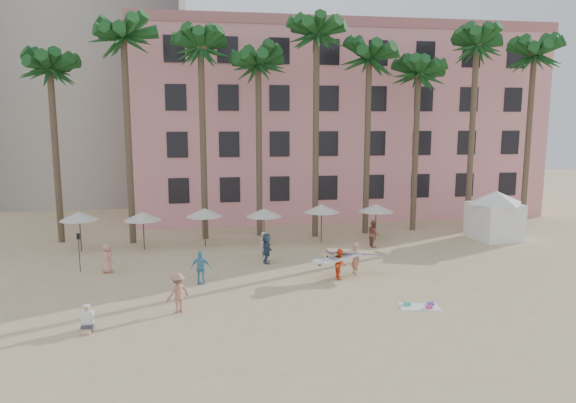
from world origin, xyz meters
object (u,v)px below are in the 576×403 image
(carrier_yellow, at_px, (356,256))
(carrier_white, at_px, (340,262))
(cabana, at_px, (495,211))
(pink_hotel, at_px, (332,125))

(carrier_yellow, bearing_deg, carrier_white, -151.99)
(cabana, height_order, carrier_yellow, cabana)
(cabana, distance_m, carrier_white, 15.30)
(pink_hotel, distance_m, cabana, 17.73)
(carrier_yellow, bearing_deg, pink_hotel, 79.94)
(pink_hotel, distance_m, carrier_white, 23.37)
(carrier_yellow, height_order, carrier_white, carrier_yellow)
(carrier_white, bearing_deg, carrier_yellow, 28.01)
(pink_hotel, relative_size, carrier_white, 12.31)
(pink_hotel, height_order, carrier_white, pink_hotel)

